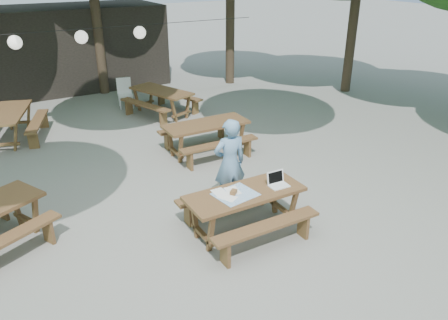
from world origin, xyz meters
TOP-DOWN VIEW (x-y plane):
  - ground at (0.00, 0.00)m, footprint 80.00×80.00m
  - pavilion at (0.50, 10.50)m, footprint 6.00×3.00m
  - main_picnic_table at (0.68, -0.68)m, footprint 2.00×1.58m
  - picnic_table_ne at (1.67, 2.59)m, footprint 2.01×1.60m
  - picnic_table_far_w at (-2.29, 5.83)m, footprint 2.09×2.30m
  - picnic_table_far_e at (1.85, 5.80)m, footprint 2.14×2.33m
  - woman at (0.91, 0.22)m, footprint 0.66×0.48m
  - plastic_chair at (1.12, 7.02)m, footprint 0.52×0.52m
  - laptop at (1.28, -0.75)m, footprint 0.34×0.27m
  - tabletop_clutter at (0.47, -0.67)m, footprint 0.73×0.64m
  - paper_lanterns at (-0.19, 6.00)m, footprint 9.00×0.34m

SIDE VIEW (x-z plane):
  - ground at x=0.00m, z-range 0.00..0.00m
  - plastic_chair at x=1.12m, z-range -0.19..0.71m
  - main_picnic_table at x=0.68m, z-range 0.01..0.76m
  - picnic_table_ne at x=1.67m, z-range 0.01..0.76m
  - picnic_table_far_w at x=-2.29m, z-range 0.01..0.76m
  - picnic_table_far_e at x=1.85m, z-range 0.01..0.76m
  - tabletop_clutter at x=0.47m, z-range 0.72..0.80m
  - laptop at x=1.28m, z-range 0.69..0.93m
  - woman at x=0.91m, z-range 0.00..1.70m
  - pavilion at x=0.50m, z-range 0.00..2.80m
  - paper_lanterns at x=-0.19m, z-range 2.21..2.59m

